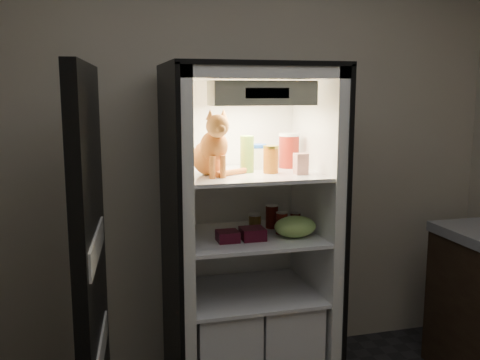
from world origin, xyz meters
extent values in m
plane|color=beige|center=(0.00, 1.80, 1.35)|extent=(3.60, 0.00, 3.60)
cube|color=white|center=(0.00, 1.67, 0.93)|extent=(0.85, 0.06, 1.85)
cube|color=white|center=(-0.40, 1.35, 0.93)|extent=(0.06, 0.70, 1.85)
cube|color=white|center=(0.40, 1.35, 0.93)|extent=(0.06, 0.70, 1.85)
cube|color=white|center=(0.00, 1.35, 1.82)|extent=(0.85, 0.70, 0.06)
cube|color=black|center=(-0.44, 1.35, 0.93)|extent=(0.02, 0.72, 1.87)
cube|color=black|center=(0.44, 1.35, 0.93)|extent=(0.02, 0.72, 1.87)
cube|color=black|center=(0.00, 1.35, 1.86)|extent=(0.90, 0.72, 0.02)
cube|color=white|center=(0.00, 1.32, 1.28)|extent=(0.73, 0.62, 0.02)
cube|color=white|center=(0.00, 1.32, 0.93)|extent=(0.73, 0.62, 0.02)
cube|color=white|center=(-0.18, 1.32, 0.35)|extent=(0.34, 0.58, 0.48)
cube|color=white|center=(0.18, 1.32, 0.35)|extent=(0.34, 0.58, 0.48)
cube|color=white|center=(0.00, 1.32, 0.60)|extent=(0.73, 0.62, 0.02)
cube|color=beige|center=(0.00, 1.11, 1.72)|extent=(0.52, 0.18, 0.12)
cube|color=black|center=(0.00, 1.02, 1.72)|extent=(0.22, 0.01, 0.05)
cube|color=black|center=(-0.85, 0.99, 0.93)|extent=(0.14, 0.87, 1.85)
cube|color=white|center=(-0.85, 0.93, 0.55)|extent=(0.12, 0.64, 0.12)
cube|color=white|center=(-0.85, 0.93, 1.05)|extent=(0.12, 0.64, 0.12)
ellipsoid|color=#DA531C|center=(-0.23, 1.32, 1.38)|extent=(0.20, 0.24, 0.19)
ellipsoid|color=#DA531C|center=(-0.22, 1.23, 1.45)|extent=(0.16, 0.15, 0.16)
sphere|color=#CA6327|center=(-0.21, 1.18, 1.56)|extent=(0.13, 0.13, 0.12)
sphere|color=#CA6327|center=(-0.21, 1.13, 1.54)|extent=(0.05, 0.05, 0.05)
cone|color=#CA6327|center=(-0.25, 1.18, 1.61)|extent=(0.05, 0.05, 0.05)
cone|color=#CA6327|center=(-0.18, 1.19, 1.61)|extent=(0.05, 0.05, 0.05)
cylinder|color=#DA531C|center=(-0.24, 1.17, 1.35)|extent=(0.03, 0.03, 0.12)
cylinder|color=#DA531C|center=(-0.18, 1.18, 1.35)|extent=(0.03, 0.03, 0.12)
cylinder|color=#DA531C|center=(-0.12, 1.25, 1.31)|extent=(0.20, 0.14, 0.03)
cylinder|color=#248428|center=(-0.01, 1.33, 1.38)|extent=(0.08, 0.08, 0.18)
cylinder|color=#248428|center=(-0.01, 1.33, 1.48)|extent=(0.08, 0.08, 0.02)
cylinder|color=white|center=(0.08, 1.45, 1.35)|extent=(0.10, 0.10, 0.12)
cylinder|color=blue|center=(0.08, 1.45, 1.42)|extent=(0.10, 0.10, 0.02)
cylinder|color=maroon|center=(0.10, 1.27, 1.36)|extent=(0.08, 0.08, 0.13)
cylinder|color=#B09A2E|center=(0.10, 1.27, 1.43)|extent=(0.08, 0.08, 0.01)
cylinder|color=maroon|center=(0.27, 1.44, 1.38)|extent=(0.12, 0.12, 0.18)
cylinder|color=white|center=(0.27, 1.44, 1.48)|extent=(0.12, 0.12, 0.02)
cube|color=silver|center=(0.25, 1.19, 1.35)|extent=(0.07, 0.07, 0.11)
cylinder|color=black|center=(0.17, 1.43, 1.01)|extent=(0.07, 0.07, 0.13)
cylinder|color=#B2B2B2|center=(0.17, 1.43, 1.07)|extent=(0.07, 0.07, 0.00)
cylinder|color=black|center=(0.27, 1.32, 0.99)|extent=(0.06, 0.06, 0.11)
cylinder|color=#B2B2B2|center=(0.27, 1.32, 1.05)|extent=(0.06, 0.06, 0.00)
cylinder|color=black|center=(0.18, 1.29, 1.00)|extent=(0.07, 0.07, 0.12)
cylinder|color=#B2B2B2|center=(0.18, 1.29, 1.06)|extent=(0.07, 0.07, 0.00)
cylinder|color=#554018|center=(0.06, 1.41, 0.98)|extent=(0.07, 0.07, 0.09)
cylinder|color=#B2B2B2|center=(0.06, 1.41, 1.03)|extent=(0.07, 0.07, 0.01)
ellipsoid|color=#82B454|center=(0.23, 1.21, 1.00)|extent=(0.24, 0.17, 0.12)
cube|color=#540E21|center=(-0.15, 1.22, 0.97)|extent=(0.11, 0.11, 0.06)
cube|color=#540E21|center=(-0.01, 1.22, 0.97)|extent=(0.13, 0.13, 0.06)
camera|label=1|loc=(-0.80, -1.45, 1.73)|focal=40.00mm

